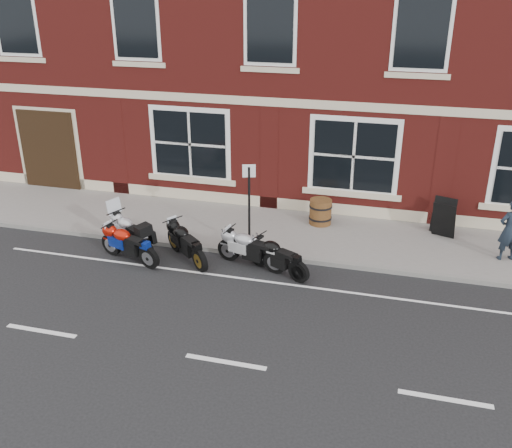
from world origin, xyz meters
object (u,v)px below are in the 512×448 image
at_px(parking_sign, 249,202).
at_px(a_board_sign, 444,218).
at_px(barrel_planter, 320,212).
at_px(pedestrian_left, 510,230).
at_px(moto_sport_black, 187,242).
at_px(moto_sport_red, 129,243).
at_px(moto_naked_black, 278,255).
at_px(moto_sport_silver, 251,248).
at_px(moto_touring_silver, 131,231).

bearing_deg(parking_sign, a_board_sign, 6.69).
bearing_deg(barrel_planter, a_board_sign, 1.40).
height_order(pedestrian_left, parking_sign, parking_sign).
bearing_deg(a_board_sign, parking_sign, -136.60).
relative_size(barrel_planter, parking_sign, 0.32).
xyz_separation_m(moto_sport_black, parking_sign, (1.44, 0.75, 0.95)).
relative_size(moto_sport_red, moto_naked_black, 1.10).
distance_m(moto_sport_red, moto_naked_black, 3.82).
xyz_separation_m(moto_sport_black, moto_sport_silver, (1.66, 0.10, -0.01)).
bearing_deg(moto_sport_black, barrel_planter, -4.12).
bearing_deg(moto_naked_black, moto_sport_black, 115.28).
height_order(moto_sport_red, moto_sport_black, moto_sport_black).
relative_size(moto_sport_black, barrel_planter, 2.13).
height_order(moto_touring_silver, pedestrian_left, pedestrian_left).
bearing_deg(moto_sport_silver, moto_touring_silver, 103.60).
bearing_deg(moto_sport_black, moto_touring_silver, 124.34).
relative_size(moto_touring_silver, moto_sport_silver, 0.90).
distance_m(moto_touring_silver, moto_naked_black, 4.06).
bearing_deg(barrel_planter, parking_sign, -125.28).
distance_m(moto_sport_silver, a_board_sign, 5.52).
distance_m(moto_naked_black, barrel_planter, 3.05).
relative_size(moto_sport_red, pedestrian_left, 1.16).
distance_m(barrel_planter, parking_sign, 2.82).
xyz_separation_m(moto_sport_red, moto_sport_black, (1.41, 0.43, 0.01)).
relative_size(moto_sport_black, pedestrian_left, 0.98).
bearing_deg(pedestrian_left, barrel_planter, -33.35).
height_order(moto_naked_black, pedestrian_left, pedestrian_left).
bearing_deg(moto_naked_black, moto_sport_silver, 103.25).
xyz_separation_m(moto_naked_black, a_board_sign, (3.96, 3.08, 0.16)).
xyz_separation_m(moto_sport_red, a_board_sign, (7.76, 3.42, 0.13)).
distance_m(moto_touring_silver, parking_sign, 3.29).
bearing_deg(moto_sport_silver, moto_naked_black, -88.59).
bearing_deg(barrel_planter, pedestrian_left, -11.76).
relative_size(moto_sport_silver, pedestrian_left, 1.19).
height_order(moto_sport_red, parking_sign, parking_sign).
bearing_deg(moto_sport_red, barrel_planter, -33.53).
bearing_deg(moto_touring_silver, pedestrian_left, -47.00).
xyz_separation_m(moto_sport_black, barrel_planter, (2.97, 2.91, -0.03)).
distance_m(moto_naked_black, parking_sign, 1.61).
bearing_deg(pedestrian_left, moto_sport_silver, -5.48).
bearing_deg(moto_naked_black, a_board_sign, -24.87).
height_order(moto_touring_silver, parking_sign, parking_sign).
bearing_deg(pedestrian_left, moto_touring_silver, -11.54).
bearing_deg(moto_sport_red, moto_touring_silver, 40.48).
relative_size(moto_touring_silver, pedestrian_left, 1.07).
relative_size(moto_sport_red, moto_sport_black, 1.19).
bearing_deg(moto_sport_silver, pedestrian_left, -58.47).
bearing_deg(moto_sport_black, moto_sport_red, 148.37).
relative_size(moto_sport_red, parking_sign, 0.80).
bearing_deg(parking_sign, moto_sport_silver, -89.71).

